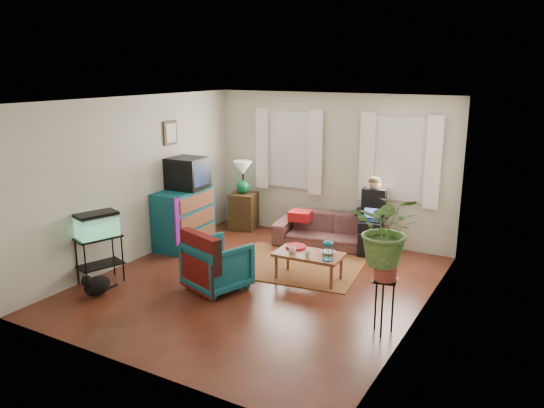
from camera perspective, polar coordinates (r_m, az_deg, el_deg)
The scene contains 31 objects.
floor at distance 7.69m, azimuth -1.49°, elevation -8.61°, with size 4.50×5.00×0.01m, color #4F2B14.
ceiling at distance 7.09m, azimuth -1.63°, elevation 11.10°, with size 4.50×5.00×0.01m, color white.
wall_back at distance 9.46m, azimuth 6.31°, elevation 3.95°, with size 4.50×0.01×2.60m, color silver.
wall_front at distance 5.39m, azimuth -15.47°, elevation -4.66°, with size 4.50×0.01×2.60m, color silver.
wall_left at distance 8.64m, azimuth -14.46°, elevation 2.55°, with size 0.01×5.00×2.60m, color silver.
wall_right at distance 6.45m, azimuth 15.83°, elevation -1.53°, with size 0.01×5.00×2.60m, color silver.
window_left at distance 9.74m, azimuth 1.96°, elevation 5.82°, with size 1.08×0.04×1.38m, color white.
window_right at distance 8.99m, azimuth 13.65°, elevation 4.68°, with size 1.08×0.04×1.38m, color white.
curtains_left at distance 9.67m, azimuth 1.74°, elevation 5.76°, with size 1.36×0.06×1.50m, color white.
curtains_right at distance 8.91m, azimuth 13.50°, elevation 4.61°, with size 1.36×0.06×1.50m, color white.
picture_frame at distance 9.13m, azimuth -10.85°, elevation 7.52°, with size 0.04×0.32×0.40m, color #3D2616.
area_rug at distance 8.38m, azimuth 2.56°, elevation -6.58°, with size 2.00×1.60×0.01m, color brown.
sofa at distance 9.19m, azimuth 6.38°, elevation -2.30°, with size 1.93×0.76×0.75m, color brown.
seated_person at distance 9.01m, azimuth 10.73°, elevation -1.50°, with size 0.48×0.59×1.15m, color black, non-canonical shape.
side_table at distance 10.17m, azimuth -3.09°, elevation -0.76°, with size 0.47×0.47×0.69m, color #432319.
table_lamp at distance 10.02m, azimuth -3.14°, elevation 2.79°, with size 0.36×0.36×0.63m, color white, non-canonical shape.
dresser at distance 9.26m, azimuth -9.45°, elevation -1.48°, with size 0.56×1.12×1.00m, color #106465.
crt_tv at distance 9.15m, azimuth -9.13°, elevation 3.31°, with size 0.61×0.56×0.54m, color black.
aquarium_stand at distance 8.01m, azimuth -18.02°, elevation -5.75°, with size 0.35×0.62×0.69m, color black.
aquarium at distance 7.85m, azimuth -18.32°, elevation -2.12°, with size 0.31×0.56×0.36m, color #7FD899.
black_cat at distance 7.64m, azimuth -18.30°, elevation -8.13°, with size 0.27×0.41×0.35m, color black.
armchair at distance 7.45m, azimuth -5.86°, elevation -6.29°, with size 0.75×0.70×0.77m, color #125F6C.
serape_throw at distance 7.23m, azimuth -7.80°, elevation -5.64°, with size 0.77×0.18×0.64m, color #9E0A0A.
coffee_table at distance 7.80m, azimuth 3.96°, elevation -6.71°, with size 0.98×0.53×0.41m, color brown.
cup_a at distance 7.72m, azimuth 2.20°, elevation -4.97°, with size 0.11×0.11×0.09m, color white.
cup_b at distance 7.56m, azimuth 3.83°, elevation -5.43°, with size 0.09×0.09×0.08m, color beige.
bowl at distance 7.71m, azimuth 6.08°, elevation -5.23°, with size 0.19×0.19×0.05m, color white.
snack_tray at distance 7.94m, azimuth 2.58°, elevation -4.61°, with size 0.30×0.30×0.04m, color #B21414.
birdcage at distance 7.45m, azimuth 6.02°, elevation -4.97°, with size 0.16×0.16×0.28m, color #115B6B, non-canonical shape.
plant_stand at distance 6.38m, azimuth 11.90°, elevation -10.71°, with size 0.28×0.28×0.67m, color black.
potted_plant at distance 6.09m, azimuth 12.29°, elevation -3.86°, with size 0.77×0.66×0.85m, color #599947.
Camera 1 is at (3.67, -6.05, 3.02)m, focal length 35.00 mm.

